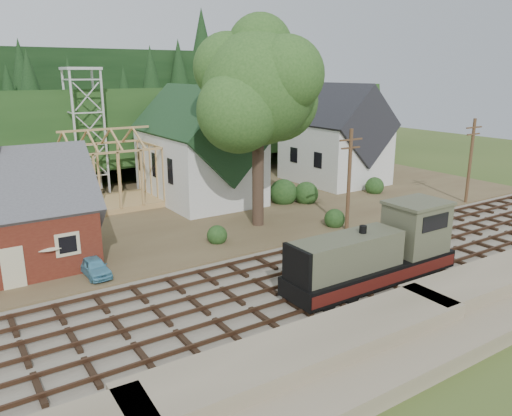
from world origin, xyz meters
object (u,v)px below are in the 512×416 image
locomotive (378,253)px  car_red (355,176)px  car_blue (94,267)px  patio_set (47,244)px

locomotive → car_red: size_ratio=2.59×
car_blue → patio_set: size_ratio=1.38×
locomotive → car_blue: size_ratio=3.47×
car_red → patio_set: patio_set is taller
car_red → car_blue: bearing=98.0°
locomotive → car_red: (18.13, 20.46, -1.11)m
locomotive → patio_set: 19.24m
locomotive → car_red: locomotive is taller
patio_set → car_blue: bearing=-32.7°
locomotive → car_red: 27.36m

